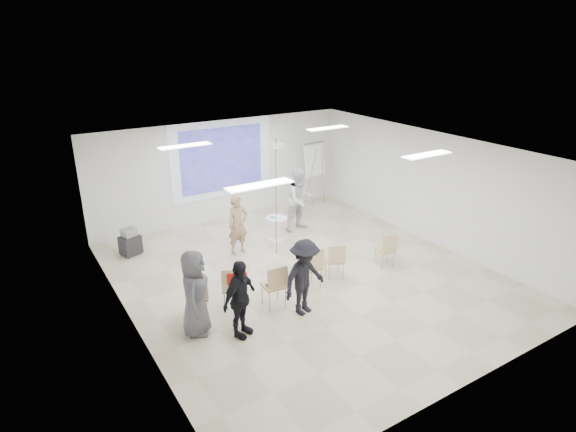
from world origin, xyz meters
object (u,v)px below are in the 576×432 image
player_right (300,196)px  audience_left (239,294)px  chair_center (312,265)px  audience_outer (194,288)px  laptop (273,283)px  audience_mid (305,272)px  chair_right_inner (335,258)px  av_cart (130,243)px  chair_far_left (196,295)px  pedestal_table (276,228)px  chair_left_mid (233,285)px  player_left (238,221)px  flipchart_easel (314,160)px  chair_right_far (387,248)px  chair_left_inner (275,283)px

player_right → audience_left: player_right is taller
chair_center → audience_outer: (-2.80, -0.22, 0.37)m
laptop → player_right: bearing=-126.5°
player_right → laptop: size_ratio=5.69×
audience_mid → chair_right_inner: bearing=17.6°
chair_right_inner → audience_left: audience_left is taller
laptop → av_cart: (-1.86, 4.07, -0.19)m
av_cart → chair_far_left: bearing=-104.6°
pedestal_table → audience_mid: 3.68m
player_right → chair_left_mid: player_right is taller
player_left → audience_left: (-1.60, -3.27, -0.00)m
audience_left → av_cart: (-0.80, 4.67, -0.56)m
laptop → player_left: bearing=-96.9°
chair_left_mid → laptop: chair_left_mid is taller
chair_far_left → laptop: bearing=2.4°
pedestal_table → flipchart_easel: flipchart_easel is taller
audience_left → pedestal_table: bearing=23.0°
audience_outer → pedestal_table: bearing=-19.9°
chair_far_left → av_cart: 3.76m
chair_center → av_cart: chair_center is taller
chair_center → chair_right_far: chair_center is taller
laptop → audience_left: 1.27m
flipchart_easel → chair_right_inner: bearing=-124.4°
audience_left → flipchart_easel: bearing=17.0°
pedestal_table → chair_left_mid: (-2.54, -2.53, 0.18)m
chair_far_left → chair_right_far: bearing=11.4°
chair_right_far → av_cart: bearing=154.3°
player_left → chair_right_inner: 2.77m
player_right → chair_right_inner: 3.13m
audience_left → chair_left_inner: bearing=-2.4°
chair_left_mid → audience_outer: (-0.93, -0.34, 0.37)m
flipchart_easel → audience_outer: bearing=-147.3°
chair_right_inner → audience_mid: (-1.42, -0.83, 0.40)m
chair_left_inner → flipchart_easel: flipchart_easel is taller
chair_center → chair_right_far: (2.16, -0.09, -0.07)m
chair_far_left → chair_left_mid: bearing=10.2°
chair_left_mid → audience_mid: (1.18, -0.85, 0.34)m
player_left → laptop: 2.76m
chair_right_far → audience_mid: audience_mid is taller
player_right → chair_far_left: player_right is taller
audience_mid → laptop: bearing=111.6°
laptop → av_cart: 4.48m
flipchart_easel → av_cart: size_ratio=2.98×
pedestal_table → chair_left_mid: size_ratio=0.73×
pedestal_table → laptop: pedestal_table is taller
audience_left → audience_outer: size_ratio=0.93×
chair_far_left → audience_left: (0.49, -0.93, 0.34)m
audience_mid → flipchart_easel: 6.47m
chair_far_left → chair_center: size_ratio=0.95×
flipchart_easel → av_cart: (-6.09, -0.52, -1.24)m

